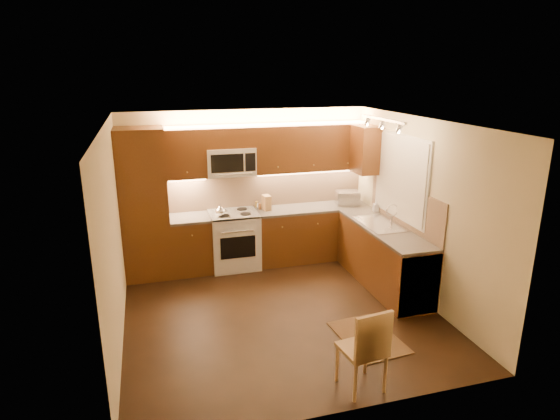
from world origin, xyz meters
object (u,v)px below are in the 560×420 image
object	(u,v)px
soap_bottle	(376,206)
dining_chair	(362,347)
knife_block	(267,203)
sink	(381,220)
kettle	(220,210)
stove	(234,240)
microwave	(230,161)
toaster_oven	(347,198)

from	to	relation	value
soap_bottle	dining_chair	world-z (taller)	soap_bottle
knife_block	dining_chair	size ratio (longest dim) A/B	0.27
knife_block	soap_bottle	bearing A→B (deg)	-24.29
sink	knife_block	xyz separation A→B (m)	(-1.44, 1.19, 0.05)
kettle	soap_bottle	size ratio (longest dim) A/B	1.02
kettle	knife_block	bearing A→B (deg)	13.65
stove	sink	bearing A→B (deg)	-29.36
microwave	knife_block	world-z (taller)	microwave
sink	knife_block	distance (m)	1.87
toaster_oven	sink	bearing A→B (deg)	-77.80
stove	dining_chair	distance (m)	3.44
sink	soap_bottle	xyz separation A→B (m)	(0.24, 0.63, 0.02)
microwave	kettle	bearing A→B (deg)	-130.10
kettle	dining_chair	distance (m)	3.41
stove	knife_block	size ratio (longest dim) A/B	3.78
stove	knife_block	xyz separation A→B (m)	(0.56, 0.07, 0.56)
kettle	toaster_oven	size ratio (longest dim) A/B	0.50
kettle	toaster_oven	world-z (taller)	toaster_oven
stove	sink	world-z (taller)	sink
sink	microwave	bearing A→B (deg)	147.79
kettle	dining_chair	size ratio (longest dim) A/B	0.21
kettle	toaster_oven	xyz separation A→B (m)	(2.19, 0.14, -0.00)
microwave	soap_bottle	world-z (taller)	microwave
kettle	soap_bottle	xyz separation A→B (m)	(2.46, -0.36, -0.02)
sink	knife_block	world-z (taller)	knife_block
stove	soap_bottle	distance (m)	2.35
stove	toaster_oven	distance (m)	2.04
knife_block	dining_chair	xyz separation A→B (m)	(0.09, -3.44, -0.56)
microwave	kettle	size ratio (longest dim) A/B	4.05
stove	kettle	size ratio (longest dim) A/B	4.90
kettle	sink	bearing A→B (deg)	-24.72
toaster_oven	stove	bearing A→B (deg)	-169.39
microwave	knife_block	distance (m)	0.90
stove	microwave	distance (m)	1.27
knife_block	soap_bottle	size ratio (longest dim) A/B	1.33
soap_bottle	sink	bearing A→B (deg)	-104.55
microwave	soap_bottle	size ratio (longest dim) A/B	4.14
sink	kettle	xyz separation A→B (m)	(-2.22, 0.99, 0.04)
stove	soap_bottle	size ratio (longest dim) A/B	5.01
sink	dining_chair	world-z (taller)	sink
microwave	dining_chair	size ratio (longest dim) A/B	0.83
knife_block	sink	bearing A→B (deg)	-45.41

